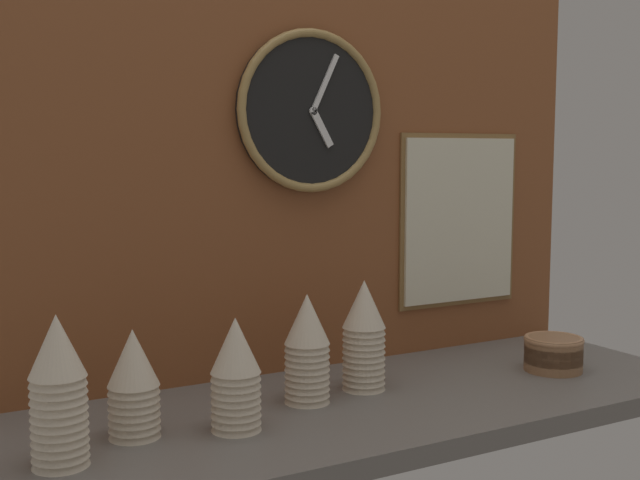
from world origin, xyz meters
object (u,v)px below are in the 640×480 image
at_px(menu_board, 459,220).
at_px(cup_stack_center_right, 364,335).
at_px(cup_stack_center, 307,348).
at_px(bowl_stack_far_right, 553,352).
at_px(wall_clock, 311,111).
at_px(cup_stack_center_left, 236,374).
at_px(cup_stack_far_left, 58,391).
at_px(cup_stack_left, 134,384).

bearing_deg(menu_board, cup_stack_center_right, -154.23).
xyz_separation_m(cup_stack_center, bowl_stack_far_right, (0.60, -0.07, -0.07)).
relative_size(cup_stack_center, wall_clock, 0.61).
height_order(cup_stack_center_right, cup_stack_center_left, cup_stack_center_right).
distance_m(cup_stack_center_right, cup_stack_far_left, 0.65).
xyz_separation_m(cup_stack_far_left, bowl_stack_far_right, (1.10, 0.03, -0.08)).
height_order(cup_stack_center_left, bowl_stack_far_right, cup_stack_center_left).
distance_m(cup_stack_center, cup_stack_center_right, 0.15).
distance_m(wall_clock, menu_board, 0.50).
xyz_separation_m(cup_stack_center, cup_stack_center_right, (0.15, 0.02, 0.01)).
height_order(cup_stack_far_left, menu_board, menu_board).
bearing_deg(cup_stack_center_left, bowl_stack_far_right, 0.83).
bearing_deg(bowl_stack_far_right, cup_stack_center_right, 168.96).
bearing_deg(menu_board, bowl_stack_far_right, -80.40).
height_order(wall_clock, menu_board, wall_clock).
bearing_deg(wall_clock, cup_stack_center_right, -83.06).
xyz_separation_m(cup_stack_center_left, bowl_stack_far_right, (0.79, 0.01, -0.06)).
xyz_separation_m(bowl_stack_far_right, wall_clock, (-0.48, 0.28, 0.55)).
bearing_deg(menu_board, cup_stack_left, -164.80).
distance_m(cup_stack_center, wall_clock, 0.54).
bearing_deg(bowl_stack_far_right, cup_stack_center_left, -179.17).
relative_size(cup_stack_center, cup_stack_center_left, 1.06).
xyz_separation_m(cup_stack_center_left, wall_clock, (0.31, 0.29, 0.49)).
distance_m(cup_stack_center_left, cup_stack_far_left, 0.31).
distance_m(cup_stack_left, wall_clock, 0.73).
distance_m(cup_stack_center, menu_board, 0.63).
height_order(cup_stack_center_right, menu_board, menu_board).
xyz_separation_m(cup_stack_left, menu_board, (0.91, 0.25, 0.23)).
height_order(bowl_stack_far_right, menu_board, menu_board).
bearing_deg(cup_stack_left, cup_stack_far_left, -154.67).
relative_size(bowl_stack_far_right, wall_clock, 0.37).
distance_m(cup_stack_center, cup_stack_center_left, 0.20).
bearing_deg(bowl_stack_far_right, cup_stack_far_left, -178.53).
distance_m(cup_stack_center, cup_stack_far_left, 0.51).
bearing_deg(wall_clock, menu_board, 1.18).
bearing_deg(cup_stack_center, cup_stack_left, -175.21).
bearing_deg(cup_stack_center_right, cup_stack_center, -171.88).
bearing_deg(cup_stack_left, bowl_stack_far_right, -2.27).
distance_m(cup_stack_center_left, wall_clock, 0.64).
xyz_separation_m(cup_stack_center, cup_stack_center_left, (-0.19, -0.08, -0.01)).
xyz_separation_m(cup_stack_left, cup_stack_center_left, (0.17, -0.05, 0.01)).
bearing_deg(cup_stack_center_right, bowl_stack_far_right, -11.04).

